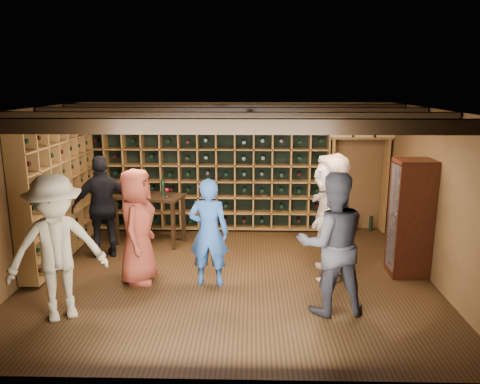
{
  "coord_description": "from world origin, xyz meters",
  "views": [
    {
      "loc": [
        0.32,
        -6.58,
        2.88
      ],
      "look_at": [
        0.16,
        0.2,
        1.28
      ],
      "focal_mm": 35.0,
      "sensor_mm": 36.0,
      "label": 1
    }
  ],
  "objects_px": {
    "man_blue_shirt": "(209,232)",
    "tasting_table": "(149,201)",
    "guest_woman_black": "(103,207)",
    "guest_red_floral": "(137,226)",
    "guest_khaki": "(57,248)",
    "guest_beige": "(331,216)",
    "display_cabinet": "(410,220)",
    "man_grey_suit": "(332,244)"
  },
  "relations": [
    {
      "from": "guest_red_floral",
      "to": "tasting_table",
      "type": "xyz_separation_m",
      "value": [
        -0.19,
        1.69,
        -0.05
      ]
    },
    {
      "from": "guest_khaki",
      "to": "guest_red_floral",
      "type": "bearing_deg",
      "value": 28.41
    },
    {
      "from": "man_blue_shirt",
      "to": "tasting_table",
      "type": "distance_m",
      "value": 2.15
    },
    {
      "from": "guest_beige",
      "to": "tasting_table",
      "type": "distance_m",
      "value": 3.33
    },
    {
      "from": "man_grey_suit",
      "to": "display_cabinet",
      "type": "bearing_deg",
      "value": -144.69
    },
    {
      "from": "display_cabinet",
      "to": "man_blue_shirt",
      "type": "xyz_separation_m",
      "value": [
        -2.99,
        -0.44,
        -0.07
      ]
    },
    {
      "from": "display_cabinet",
      "to": "guest_woman_black",
      "type": "relative_size",
      "value": 1.02
    },
    {
      "from": "guest_red_floral",
      "to": "guest_woman_black",
      "type": "height_order",
      "value": "guest_woman_black"
    },
    {
      "from": "man_blue_shirt",
      "to": "guest_woman_black",
      "type": "xyz_separation_m",
      "value": [
        -1.84,
        1.06,
        0.07
      ]
    },
    {
      "from": "guest_beige",
      "to": "tasting_table",
      "type": "xyz_separation_m",
      "value": [
        -3.02,
        1.39,
        -0.15
      ]
    },
    {
      "from": "guest_red_floral",
      "to": "guest_beige",
      "type": "height_order",
      "value": "guest_beige"
    },
    {
      "from": "guest_red_floral",
      "to": "tasting_table",
      "type": "bearing_deg",
      "value": 8.16
    },
    {
      "from": "guest_khaki",
      "to": "guest_beige",
      "type": "height_order",
      "value": "guest_beige"
    },
    {
      "from": "guest_woman_black",
      "to": "guest_khaki",
      "type": "distance_m",
      "value": 2.1
    },
    {
      "from": "guest_khaki",
      "to": "tasting_table",
      "type": "bearing_deg",
      "value": 50.26
    },
    {
      "from": "guest_woman_black",
      "to": "guest_red_floral",
      "type": "bearing_deg",
      "value": 106.18
    },
    {
      "from": "man_blue_shirt",
      "to": "guest_beige",
      "type": "distance_m",
      "value": 1.84
    },
    {
      "from": "man_grey_suit",
      "to": "guest_red_floral",
      "type": "distance_m",
      "value": 2.8
    },
    {
      "from": "man_blue_shirt",
      "to": "man_grey_suit",
      "type": "height_order",
      "value": "man_grey_suit"
    },
    {
      "from": "man_blue_shirt",
      "to": "tasting_table",
      "type": "xyz_separation_m",
      "value": [
        -1.23,
        1.77,
        0.0
      ]
    },
    {
      "from": "man_grey_suit",
      "to": "guest_beige",
      "type": "relative_size",
      "value": 0.97
    },
    {
      "from": "guest_khaki",
      "to": "guest_beige",
      "type": "distance_m",
      "value": 3.82
    },
    {
      "from": "guest_khaki",
      "to": "man_grey_suit",
      "type": "bearing_deg",
      "value": -25.05
    },
    {
      "from": "man_grey_suit",
      "to": "tasting_table",
      "type": "xyz_separation_m",
      "value": [
        -2.84,
        2.56,
        -0.12
      ]
    },
    {
      "from": "guest_red_floral",
      "to": "guest_khaki",
      "type": "xyz_separation_m",
      "value": [
        -0.71,
        -1.12,
        0.07
      ]
    },
    {
      "from": "man_blue_shirt",
      "to": "guest_woman_black",
      "type": "bearing_deg",
      "value": -25.31
    },
    {
      "from": "display_cabinet",
      "to": "tasting_table",
      "type": "bearing_deg",
      "value": 162.6
    },
    {
      "from": "man_grey_suit",
      "to": "guest_beige",
      "type": "bearing_deg",
      "value": -105.24
    },
    {
      "from": "guest_beige",
      "to": "guest_red_floral",
      "type": "bearing_deg",
      "value": -76.71
    },
    {
      "from": "man_blue_shirt",
      "to": "guest_khaki",
      "type": "bearing_deg",
      "value": 35.28
    },
    {
      "from": "tasting_table",
      "to": "display_cabinet",
      "type": "bearing_deg",
      "value": -4.61
    },
    {
      "from": "guest_red_floral",
      "to": "guest_beige",
      "type": "relative_size",
      "value": 0.9
    },
    {
      "from": "man_blue_shirt",
      "to": "guest_red_floral",
      "type": "height_order",
      "value": "guest_red_floral"
    },
    {
      "from": "guest_woman_black",
      "to": "tasting_table",
      "type": "bearing_deg",
      "value": -153.62
    },
    {
      "from": "guest_khaki",
      "to": "tasting_table",
      "type": "xyz_separation_m",
      "value": [
        0.52,
        2.81,
        -0.12
      ]
    },
    {
      "from": "man_grey_suit",
      "to": "guest_khaki",
      "type": "distance_m",
      "value": 3.37
    },
    {
      "from": "display_cabinet",
      "to": "guest_red_floral",
      "type": "xyz_separation_m",
      "value": [
        -4.03,
        -0.36,
        -0.01
      ]
    },
    {
      "from": "man_blue_shirt",
      "to": "guest_beige",
      "type": "xyz_separation_m",
      "value": [
        1.79,
        0.38,
        0.15
      ]
    },
    {
      "from": "man_grey_suit",
      "to": "guest_woman_black",
      "type": "height_order",
      "value": "man_grey_suit"
    },
    {
      "from": "man_blue_shirt",
      "to": "guest_woman_black",
      "type": "distance_m",
      "value": 2.12
    },
    {
      "from": "display_cabinet",
      "to": "man_blue_shirt",
      "type": "distance_m",
      "value": 3.02
    },
    {
      "from": "guest_beige",
      "to": "guest_khaki",
      "type": "bearing_deg",
      "value": -60.89
    }
  ]
}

